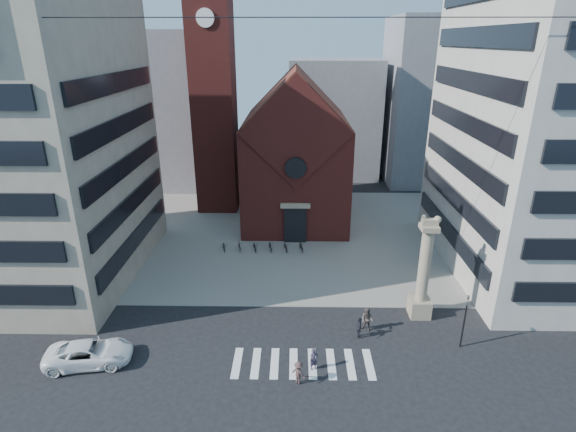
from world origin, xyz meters
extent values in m
plane|color=black|center=(0.00, 0.00, 0.00)|extent=(120.00, 120.00, 0.00)
cube|color=gray|center=(0.00, 19.00, 0.03)|extent=(46.00, 30.00, 0.05)
cube|color=maroon|center=(0.00, 25.00, 6.00)|extent=(12.00, 16.00, 12.00)
cube|color=#602A1E|center=(0.00, 25.40, 12.00)|extent=(12.00, 15.40, 12.00)
cube|color=maroon|center=(0.00, 17.05, 12.00)|extent=(11.76, 0.50, 11.76)
cylinder|color=black|center=(0.00, 16.60, 8.50)|extent=(2.20, 0.30, 2.20)
cube|color=black|center=(0.00, 16.85, 2.00)|extent=(2.40, 0.30, 4.00)
cube|color=gray|center=(0.00, 16.80, 4.30)|extent=(3.20, 0.40, 0.50)
cube|color=maroon|center=(-10.00, 28.00, 15.00)|extent=(5.00, 5.00, 30.00)
cylinder|color=white|center=(-10.00, 25.40, 23.00)|extent=(2.00, 0.20, 2.00)
cube|color=tan|center=(-24.00, 10.00, 13.00)|extent=(18.00, 20.00, 26.00)
cube|color=beige|center=(24.00, 12.00, 16.00)|extent=(18.00, 22.00, 32.00)
cube|color=gray|center=(-20.00, 40.00, 11.00)|extent=(16.00, 14.00, 22.00)
cube|color=gray|center=(6.00, 45.00, 9.00)|extent=(14.00, 12.00, 18.00)
cube|color=gray|center=(22.00, 42.00, 12.00)|extent=(16.00, 14.00, 24.00)
cube|color=gray|center=(10.00, 3.00, 0.75)|extent=(1.60, 1.60, 1.50)
cylinder|color=gray|center=(10.00, 3.00, 4.50)|extent=(0.90, 0.90, 6.00)
cube|color=gray|center=(10.00, 3.00, 7.70)|extent=(1.30, 1.30, 0.40)
cube|color=gray|center=(10.00, 3.00, 8.10)|extent=(1.20, 0.50, 0.55)
sphere|color=gray|center=(10.55, 3.00, 8.35)|extent=(0.56, 0.56, 0.56)
cube|color=gray|center=(9.50, 3.00, 8.50)|extent=(0.25, 0.15, 0.35)
cylinder|color=black|center=(12.00, -1.00, 1.75)|extent=(0.12, 0.12, 3.50)
imported|color=black|center=(12.00, -1.00, 3.90)|extent=(0.13, 0.16, 0.80)
imported|color=white|center=(-14.10, -3.16, 0.79)|extent=(6.07, 3.54, 1.59)
imported|color=#362D3F|center=(1.27, -3.54, 0.80)|extent=(0.69, 0.58, 1.61)
imported|color=#534743|center=(5.47, 0.84, 0.98)|extent=(1.21, 1.16, 1.96)
imported|color=#282830|center=(4.75, -0.01, 0.87)|extent=(0.54, 1.06, 1.74)
imported|color=#483230|center=(0.24, -4.87, 0.81)|extent=(1.21, 1.10, 1.62)
imported|color=black|center=(-7.49, 14.65, 0.51)|extent=(0.94, 1.82, 0.91)
imported|color=black|center=(-5.87, 14.65, 0.56)|extent=(0.80, 1.75, 1.01)
imported|color=black|center=(-4.24, 14.65, 0.51)|extent=(0.94, 1.82, 0.91)
imported|color=black|center=(-2.62, 14.65, 0.56)|extent=(0.80, 1.75, 1.01)
imported|color=black|center=(-0.99, 14.65, 0.51)|extent=(0.94, 1.82, 0.91)
imported|color=black|center=(0.64, 14.65, 0.56)|extent=(0.80, 1.75, 1.01)
camera|label=1|loc=(-0.09, -28.03, 20.80)|focal=28.00mm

